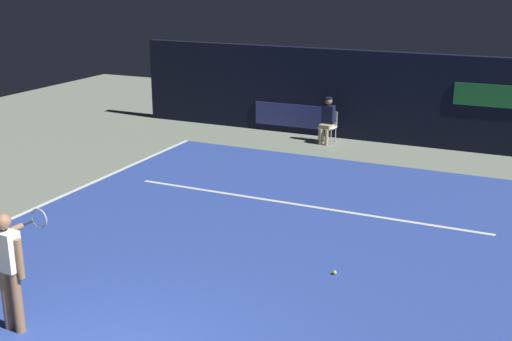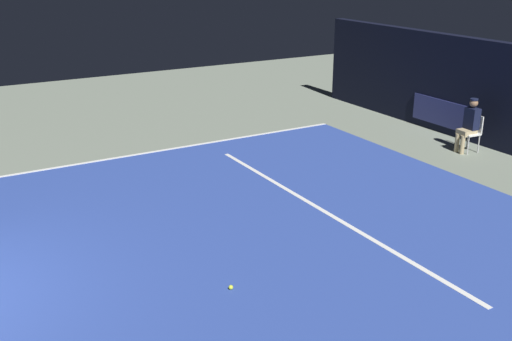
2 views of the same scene
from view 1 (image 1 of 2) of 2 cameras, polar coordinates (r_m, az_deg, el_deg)
name	(u,v)px [view 1 (image 1 of 2)]	position (r m, az deg, el deg)	size (l,w,h in m)	color
ground_plane	(262,239)	(12.11, 0.50, -6.07)	(30.32, 30.32, 0.00)	gray
court_surface	(262,239)	(12.10, 0.50, -6.05)	(10.05, 11.41, 0.01)	#2D479E
line_sideline_right	(52,201)	(14.72, -17.47, -2.54)	(0.10, 11.41, 0.01)	white
line_service	(300,205)	(13.82, 3.91, -3.04)	(7.84, 0.10, 0.01)	white
back_wall	(377,97)	(19.09, 10.56, 6.37)	(15.21, 0.33, 2.60)	black
tennis_player	(10,264)	(9.44, -20.81, -7.70)	(0.57, 0.95, 1.73)	#8C6647
line_judge_on_chair	(327,120)	(18.75, 6.29, 4.45)	(0.47, 0.55, 1.32)	white
tennis_ball	(335,273)	(10.83, 6.91, -8.88)	(0.07, 0.07, 0.07)	#CCE033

